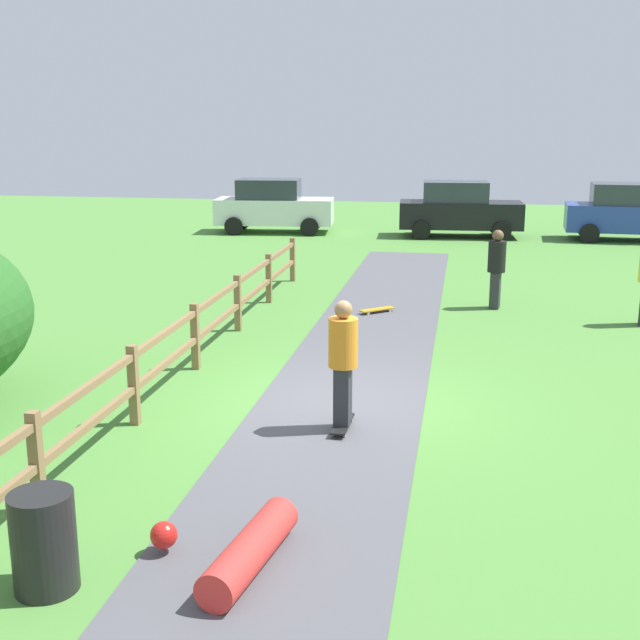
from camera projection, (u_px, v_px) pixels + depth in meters
The scene contains 11 objects.
ground_plane at pixel (341, 404), 11.89m from camera, with size 60.00×60.00×0.00m, color #4C8438.
asphalt_path at pixel (341, 403), 11.89m from camera, with size 2.40×28.00×0.02m, color #515156.
wooden_fence at pixel (167, 351), 12.17m from camera, with size 0.12×18.12×1.10m.
trash_bin at pixel (44, 542), 7.10m from camera, with size 0.56×0.56×0.90m, color black.
skater_riding at pixel (343, 359), 10.65m from camera, with size 0.39×0.80×1.73m.
skater_fallen at pixel (243, 549), 7.47m from camera, with size 1.30×1.56×0.36m.
skateboard_loose at pixel (377, 309), 17.40m from camera, with size 0.73×0.68×0.08m.
bystander_black at pixel (496, 265), 17.69m from camera, with size 0.44×0.44×1.71m.
parked_car_black at pixel (459, 209), 28.63m from camera, with size 4.29×2.20×1.92m.
parked_car_white at pixel (273, 206), 29.75m from camera, with size 4.34×2.30×1.92m.
parked_car_blue at pixel (629, 212), 27.68m from camera, with size 4.28×2.17×1.92m.
Camera 1 is at (1.67, -11.14, 3.99)m, focal length 46.24 mm.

